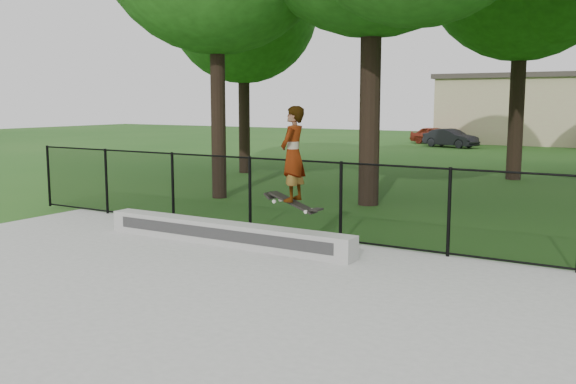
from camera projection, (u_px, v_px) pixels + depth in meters
name	position (u px, v px, depth m)	size (l,w,h in m)	color
ground	(90.00, 353.00, 6.76)	(100.00, 100.00, 0.00)	#1B4B15
concrete_slab	(90.00, 350.00, 6.75)	(14.00, 12.00, 0.06)	#9B9C97
grind_ledge	(224.00, 233.00, 11.60)	(5.16, 0.40, 0.41)	#A09F9B
car_a	(435.00, 135.00, 39.59)	(1.25, 3.09, 1.06)	maroon
car_b	(451.00, 138.00, 36.74)	(1.11, 2.90, 1.05)	black
skater_airborne	(293.00, 156.00, 10.37)	(0.80, 0.60, 1.76)	black
chainlink_fence	(341.00, 202.00, 11.64)	(16.06, 0.06, 1.50)	black
distant_building	(544.00, 109.00, 39.67)	(12.40, 6.40, 4.30)	#C0B887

